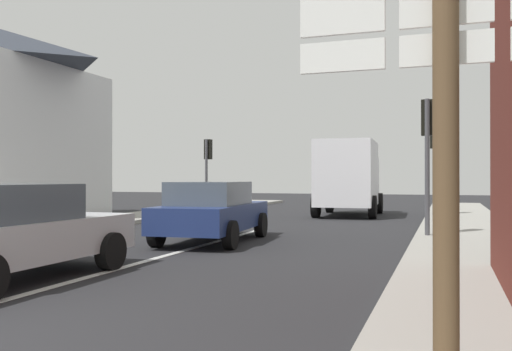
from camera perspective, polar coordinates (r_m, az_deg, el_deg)
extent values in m
plane|color=#232326|center=(14.81, -1.99, -6.32)|extent=(80.00, 80.00, 0.00)
cube|color=gray|center=(11.84, 21.79, -7.49)|extent=(2.56, 44.00, 0.14)
cube|color=gray|center=(16.26, -24.42, -5.51)|extent=(2.56, 44.00, 0.14)
cube|color=silver|center=(11.20, -9.48, -8.25)|extent=(0.16, 12.00, 0.01)
cube|color=silver|center=(25.72, -21.26, -2.95)|extent=(4.71, 1.20, 0.70)
cube|color=#B7BABF|center=(9.15, -24.23, -6.15)|extent=(1.75, 4.20, 0.60)
cylinder|color=black|center=(10.76, -22.66, -6.87)|extent=(0.22, 0.64, 0.64)
cylinder|color=black|center=(9.69, -14.86, -7.62)|extent=(0.22, 0.64, 0.64)
cube|color=navy|center=(13.54, -4.50, -4.25)|extent=(2.07, 4.32, 0.60)
cube|color=#47515B|center=(13.28, -4.86, -1.85)|extent=(1.71, 2.21, 0.55)
cylinder|color=black|center=(15.12, -5.95, -4.98)|extent=(0.27, 0.66, 0.64)
cylinder|color=black|center=(14.60, 0.51, -5.15)|extent=(0.27, 0.66, 0.64)
cylinder|color=black|center=(12.64, -10.30, -5.90)|extent=(0.27, 0.66, 0.64)
cylinder|color=black|center=(12.01, -2.67, -6.20)|extent=(0.27, 0.66, 0.64)
cube|color=silver|center=(22.44, 9.45, 0.21)|extent=(2.35, 3.79, 2.60)
cube|color=silver|center=(24.92, 10.19, -0.52)|extent=(2.14, 1.39, 2.00)
cube|color=#47515B|center=(24.98, 10.20, 1.31)|extent=(1.76, 0.17, 0.70)
cylinder|color=black|center=(25.05, 7.67, -2.81)|extent=(0.32, 0.91, 0.90)
cylinder|color=black|center=(24.79, 12.70, -2.83)|extent=(0.32, 0.91, 0.90)
cylinder|color=black|center=(21.70, 6.24, -3.20)|extent=(0.32, 0.91, 0.90)
cylinder|color=black|center=(21.41, 12.05, -3.24)|extent=(0.32, 0.91, 0.90)
cylinder|color=brown|center=(3.17, 19.14, 0.46)|extent=(0.14, 0.14, 3.20)
cube|color=black|center=(3.46, 8.98, 17.58)|extent=(0.43, 0.01, 0.32)
cube|color=white|center=(3.35, 8.93, 12.14)|extent=(0.50, 0.03, 0.18)
cube|color=black|center=(3.37, 8.99, 12.07)|extent=(0.43, 0.01, 0.13)
cube|color=white|center=(3.30, 19.13, 12.34)|extent=(0.50, 0.03, 0.18)
cube|color=black|center=(3.32, 19.13, 12.27)|extent=(0.43, 0.01, 0.13)
cylinder|color=#47474C|center=(22.23, 18.03, 0.38)|extent=(0.12, 0.12, 3.62)
cube|color=black|center=(22.49, 18.04, 3.83)|extent=(0.30, 0.28, 0.90)
sphere|color=red|center=(22.65, 18.04, 4.49)|extent=(0.18, 0.18, 0.18)
sphere|color=#3C2303|center=(22.62, 18.04, 3.78)|extent=(0.18, 0.18, 0.18)
sphere|color=black|center=(22.61, 18.04, 3.08)|extent=(0.18, 0.18, 0.18)
cylinder|color=#47474C|center=(14.28, 17.39, 0.57)|extent=(0.12, 0.12, 3.54)
cube|color=black|center=(14.56, 17.40, 5.75)|extent=(0.30, 0.28, 0.90)
sphere|color=red|center=(14.73, 17.42, 6.74)|extent=(0.18, 0.18, 0.18)
sphere|color=#3C2303|center=(14.70, 17.42, 5.66)|extent=(0.18, 0.18, 0.18)
sphere|color=black|center=(14.67, 17.42, 4.57)|extent=(0.18, 0.18, 0.18)
cylinder|color=#47474C|center=(24.68, -5.19, -0.05)|extent=(0.12, 0.12, 3.31)
cube|color=black|center=(24.90, -5.00, 2.72)|extent=(0.30, 0.28, 0.90)
sphere|color=red|center=(25.04, -4.87, 3.32)|extent=(0.18, 0.18, 0.18)
sphere|color=#3C2303|center=(25.03, -4.87, 2.68)|extent=(0.18, 0.18, 0.18)
sphere|color=black|center=(25.01, -4.87, 2.04)|extent=(0.18, 0.18, 0.18)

